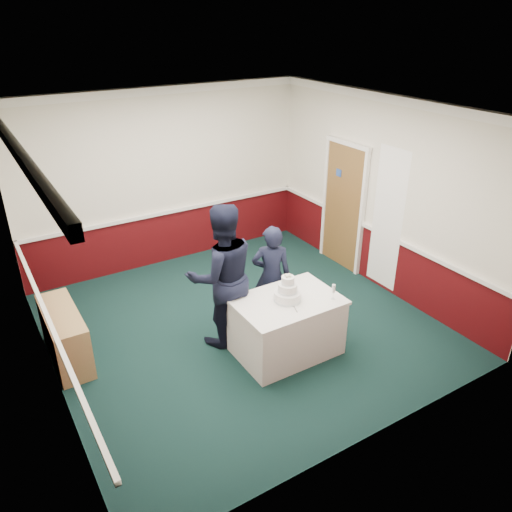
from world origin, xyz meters
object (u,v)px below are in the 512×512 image
cake_knife (295,308)px  champagne_flute (333,289)px  cake_table (286,326)px  person_man (222,276)px  person_woman (271,276)px  sideboard (65,336)px  wedding_cake (288,292)px

cake_knife → champagne_flute: 0.55m
cake_table → person_man: (-0.57, 0.66, 0.58)m
cake_table → person_woman: size_ratio=0.88×
person_man → champagne_flute: bearing=147.3°
cake_knife → person_woman: person_woman is taller
cake_knife → person_woman: 0.92m
cake_table → cake_knife: size_ratio=6.00×
sideboard → person_woman: 2.79m
cake_knife → person_woman: (0.24, 0.89, -0.04)m
cake_table → champagne_flute: champagne_flute is taller
person_woman → cake_knife: bearing=103.6°
cake_table → wedding_cake: bearing=90.0°
champagne_flute → person_man: bearing=138.5°
sideboard → person_woman: person_woman is taller
champagne_flute → cake_table: bearing=150.8°
cake_table → person_woman: (0.21, 0.69, 0.35)m
wedding_cake → cake_knife: wedding_cake is taller
person_man → cake_table: bearing=139.3°
cake_table → wedding_cake: size_ratio=3.63×
sideboard → person_man: size_ratio=0.61×
cake_table → champagne_flute: 0.78m
sideboard → champagne_flute: (2.97, -1.62, 0.58)m
wedding_cake → champagne_flute: size_ratio=1.78×
sideboard → wedding_cake: bearing=-28.5°
cake_table → person_woman: person_woman is taller
cake_table → person_man: 1.05m
sideboard → cake_knife: cake_knife is taller
wedding_cake → champagne_flute: bearing=-29.2°
sideboard → cake_table: bearing=-28.5°
wedding_cake → person_woman: 0.74m
cake_knife → cake_table: bearing=99.7°
wedding_cake → person_woman: bearing=73.2°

